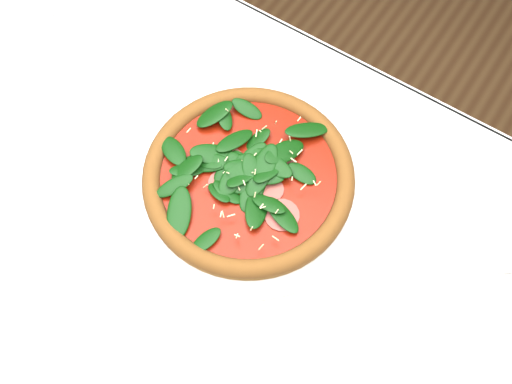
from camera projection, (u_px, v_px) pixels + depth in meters
The scene contains 5 objects.
ground at pixel (218, 321), 1.57m from camera, with size 6.00×6.00×0.00m, color brown.
dining_table at pixel (195, 232), 0.98m from camera, with size 1.21×0.81×0.75m.
plate at pixel (249, 181), 0.90m from camera, with size 0.38×0.38×0.02m.
pizza at pixel (248, 175), 0.88m from camera, with size 0.44×0.44×0.04m.
saucer_far at pixel (498, 233), 0.87m from camera, with size 0.13×0.13×0.01m.
Camera 1 is at (0.29, -0.25, 1.56)m, focal length 40.00 mm.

